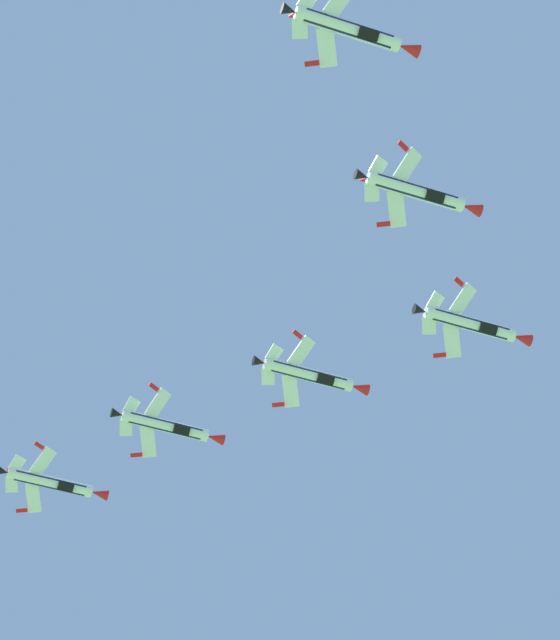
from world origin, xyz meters
The scene contains 6 objects.
fighter_jet_lead centered at (-15.50, 116.64, 134.17)m, with size 13.80×10.88×6.82m.
fighter_jet_left_wing centered at (-37.41, 121.02, 135.42)m, with size 13.80×10.97×6.55m.
fighter_jet_right_wing centered at (-17.92, 96.19, 136.28)m, with size 13.80×10.78×7.09m.
fighter_jet_left_outer centered at (-58.83, 126.35, 136.59)m, with size 13.80×10.75×7.17m.
fighter_jet_right_outer centered at (-20.60, 74.26, 138.46)m, with size 13.80×10.94×6.63m.
fighter_jet_trail_slot centered at (-78.01, 132.78, 136.36)m, with size 13.80×10.96×6.57m.
Camera 1 is at (-5.59, -7.93, 1.58)m, focal length 81.70 mm.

